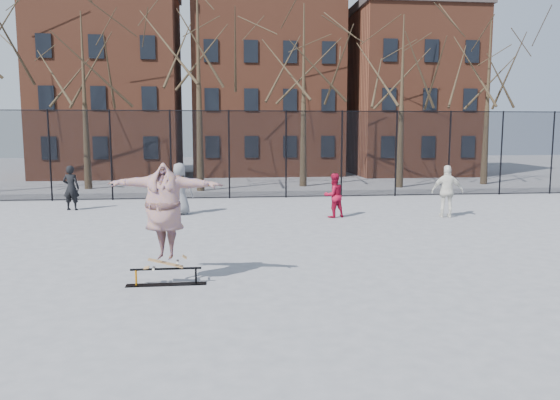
{
  "coord_description": "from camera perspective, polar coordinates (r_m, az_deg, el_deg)",
  "views": [
    {
      "loc": [
        -1.89,
        -11.82,
        3.16
      ],
      "look_at": [
        -0.38,
        1.5,
        1.41
      ],
      "focal_mm": 35.0,
      "sensor_mm": 36.0,
      "label": 1
    }
  ],
  "objects": [
    {
      "name": "bystander_white",
      "position": [
        20.39,
        17.08,
        0.87
      ],
      "size": [
        1.17,
        0.69,
        1.88
      ],
      "primitive_type": "imported",
      "rotation": [
        0.0,
        0.0,
        2.91
      ],
      "color": "silver",
      "rests_on": "ground"
    },
    {
      "name": "ground",
      "position": [
        12.38,
        2.55,
        -7.35
      ],
      "size": [
        100.0,
        100.0,
        0.0
      ],
      "primitive_type": "plane",
      "color": "slate"
    },
    {
      "name": "skate_rail",
      "position": [
        11.46,
        -11.81,
        -8.0
      ],
      "size": [
        1.62,
        0.25,
        0.36
      ],
      "color": "black",
      "rests_on": "ground"
    },
    {
      "name": "tree_row",
      "position": [
        29.32,
        -3.31,
        15.68
      ],
      "size": [
        33.66,
        7.46,
        10.67
      ],
      "color": "black",
      "rests_on": "ground"
    },
    {
      "name": "fence",
      "position": [
        24.91,
        -2.14,
        4.91
      ],
      "size": [
        34.03,
        0.07,
        4.0
      ],
      "color": "black",
      "rests_on": "ground"
    },
    {
      "name": "bystander_black",
      "position": [
        22.74,
        -20.99,
        1.2
      ],
      "size": [
        0.71,
        0.53,
        1.75
      ],
      "primitive_type": "imported",
      "rotation": [
        0.0,
        0.0,
        2.96
      ],
      "color": "black",
      "rests_on": "ground"
    },
    {
      "name": "rowhouses",
      "position": [
        38.02,
        -2.56,
        11.84
      ],
      "size": [
        29.0,
        7.0,
        13.0
      ],
      "color": "brown",
      "rests_on": "ground"
    },
    {
      "name": "skater",
      "position": [
        11.19,
        -12.0,
        -1.67
      ],
      "size": [
        2.47,
        1.15,
        1.94
      ],
      "primitive_type": "imported",
      "rotation": [
        0.0,
        0.0,
        -0.22
      ],
      "color": "navy",
      "rests_on": "skateboard"
    },
    {
      "name": "skateboard",
      "position": [
        11.4,
        -11.86,
        -6.72
      ],
      "size": [
        0.77,
        0.18,
        0.09
      ],
      "primitive_type": null,
      "color": "#A57D42",
      "rests_on": "skate_rail"
    },
    {
      "name": "bystander_red",
      "position": [
        19.59,
        5.63,
        0.48
      ],
      "size": [
        0.93,
        0.82,
        1.59
      ],
      "primitive_type": "imported",
      "rotation": [
        0.0,
        0.0,
        3.48
      ],
      "color": "maroon",
      "rests_on": "ground"
    },
    {
      "name": "bystander_grey",
      "position": [
        20.44,
        -10.42,
        1.16
      ],
      "size": [
        1.02,
        0.74,
        1.93
      ],
      "primitive_type": "imported",
      "rotation": [
        0.0,
        0.0,
        3.0
      ],
      "color": "slate",
      "rests_on": "ground"
    }
  ]
}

